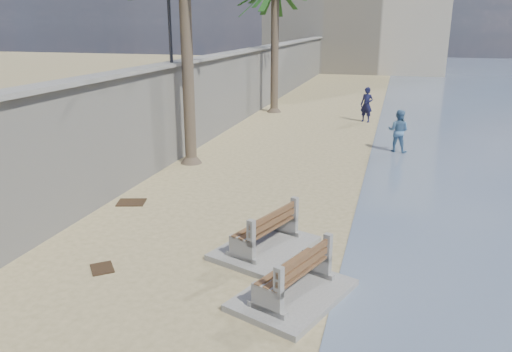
{
  "coord_description": "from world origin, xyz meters",
  "views": [
    {
      "loc": [
        2.88,
        -4.88,
        5.03
      ],
      "look_at": [
        -0.5,
        7.0,
        1.2
      ],
      "focal_mm": 35.0,
      "sensor_mm": 36.0,
      "label": 1
    }
  ],
  "objects_px": {
    "bench_near": "(294,278)",
    "bench_far": "(265,233)",
    "person_b": "(398,129)",
    "person_a": "(367,102)"
  },
  "relations": [
    {
      "from": "bench_near",
      "to": "bench_far",
      "type": "height_order",
      "value": "bench_far"
    },
    {
      "from": "person_b",
      "to": "bench_far",
      "type": "bearing_deg",
      "value": 88.82
    },
    {
      "from": "bench_near",
      "to": "person_a",
      "type": "xyz_separation_m",
      "value": [
        0.07,
        18.18,
        0.61
      ]
    },
    {
      "from": "person_a",
      "to": "person_b",
      "type": "xyz_separation_m",
      "value": [
        1.66,
        -6.07,
        -0.09
      ]
    },
    {
      "from": "bench_near",
      "to": "person_a",
      "type": "distance_m",
      "value": 18.19
    },
    {
      "from": "person_a",
      "to": "bench_far",
      "type": "bearing_deg",
      "value": -73.19
    },
    {
      "from": "bench_far",
      "to": "person_a",
      "type": "relative_size",
      "value": 1.34
    },
    {
      "from": "person_a",
      "to": "bench_near",
      "type": "bearing_deg",
      "value": -69.52
    },
    {
      "from": "bench_near",
      "to": "person_a",
      "type": "height_order",
      "value": "person_a"
    },
    {
      "from": "bench_near",
      "to": "person_b",
      "type": "height_order",
      "value": "person_b"
    }
  ]
}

